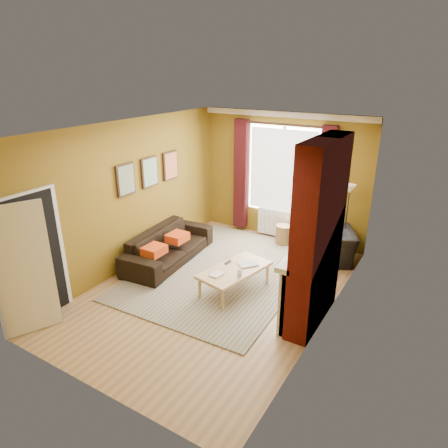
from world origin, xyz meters
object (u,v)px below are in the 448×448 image
Objects in this scene: armchair at (325,246)px; wicker_stool at (284,235)px; coffee_table at (235,271)px; floor_lamp at (348,201)px; sofa at (169,246)px.

armchair is 1.13m from wicker_stool.
coffee_table is (-0.98, -1.89, 0.05)m from armchair.
floor_lamp is at bearing -156.67° from armchair.
wicker_stool reaches higher than coffee_table.
armchair reaches higher than coffee_table.
armchair is 0.74× the size of coffee_table.
wicker_stool is at bearing -45.69° from sofa.
coffee_table is 3.24× the size of wicker_stool.
armchair reaches higher than wicker_stool.
sofa is 1.40× the size of floor_lamp.
sofa reaches higher than coffee_table.
armchair is 2.13m from coffee_table.
armchair is at bearing -128.97° from floor_lamp.
wicker_stool is (-1.05, 0.40, -0.12)m from armchair.
coffee_table is (1.72, -0.35, 0.07)m from sofa.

